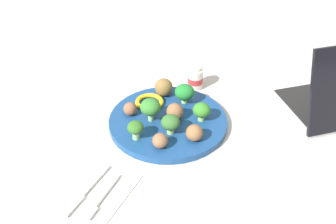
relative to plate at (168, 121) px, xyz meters
The scene contains 17 objects.
ground_plane 0.01m from the plate, ahead, with size 4.00×4.00×0.00m, color #B2B2AD.
plate is the anchor object (origin of this frame).
broccoli_floret_front_right 0.06m from the plate, 52.45° to the right, with size 0.05×0.05×0.06m.
broccoli_floret_front_left 0.06m from the plate, 37.24° to the left, with size 0.04×0.04×0.05m.
broccoli_floret_back_right 0.09m from the plate, 117.79° to the left, with size 0.04×0.04×0.05m.
broccoli_floret_mid_right 0.11m from the plate, 14.03° to the right, with size 0.04×0.04×0.05m.
broccoli_floret_near_rim 0.09m from the plate, behind, with size 0.05×0.05×0.05m.
meatball_near_rim 0.10m from the plate, 21.16° to the left, with size 0.03×0.03×0.03m, color brown.
meatball_back_right 0.10m from the plate, 68.34° to the left, with size 0.04×0.04×0.04m, color brown.
meatball_center 0.09m from the plate, 70.22° to the right, with size 0.03×0.03×0.03m, color brown.
meatball_front_left 0.03m from the plate, 125.48° to the left, with size 0.04×0.04×0.04m, color brown.
meatball_mid_right 0.11m from the plate, 142.97° to the right, with size 0.05×0.05×0.05m, color brown.
pepper_ring_front_left 0.08m from the plate, 112.35° to the right, with size 0.07×0.07×0.01m, color yellow.
napkin 0.26m from the plate, ahead, with size 0.17×0.12×0.01m, color white.
fork 0.27m from the plate, ahead, with size 0.12×0.03×0.01m.
knife 0.27m from the plate, ahead, with size 0.15×0.03×0.01m.
yogurt_bottle 0.18m from the plate, behind, with size 0.04×0.04×0.07m.
Camera 1 is at (0.65, 0.39, 0.60)m, focal length 43.42 mm.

